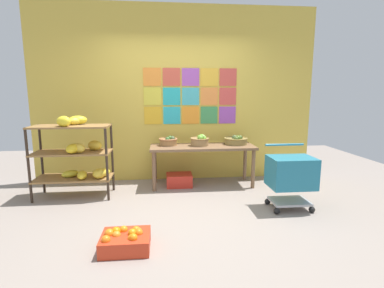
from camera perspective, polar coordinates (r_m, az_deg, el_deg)
The scene contains 10 objects.
ground at distance 3.82m, azimuth -1.94°, elevation -13.32°, with size 9.05×9.05×0.00m, color gray.
back_wall_with_art at distance 5.07m, azimuth -3.15°, elevation 9.60°, with size 4.83×0.07×2.97m.
banana_shelf_unit at distance 4.51m, azimuth -21.60°, elevation -1.19°, with size 1.10×0.53×1.20m.
display_table at distance 4.76m, azimuth 2.08°, elevation -1.30°, with size 1.69×0.59×0.67m.
fruit_basket_left at distance 4.73m, azimuth 1.58°, elevation 0.67°, with size 0.31×0.31×0.18m.
fruit_basket_back_right at distance 4.92m, azimuth 8.62°, elevation 0.74°, with size 0.39×0.39×0.16m.
fruit_basket_right at distance 4.78m, azimuth -4.64°, elevation 0.57°, with size 0.30×0.30×0.16m.
produce_crate_under_table at distance 4.82m, azimuth -2.52°, elevation -7.07°, with size 0.41×0.33×0.20m, color red.
orange_crate_foreground at distance 3.05m, azimuth -12.95°, elevation -17.95°, with size 0.47×0.39×0.21m.
shopping_cart at distance 4.01m, azimuth 18.81°, elevation -5.59°, with size 0.57×0.47×0.83m.
Camera 1 is at (-0.22, -3.51, 1.50)m, focal length 27.17 mm.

